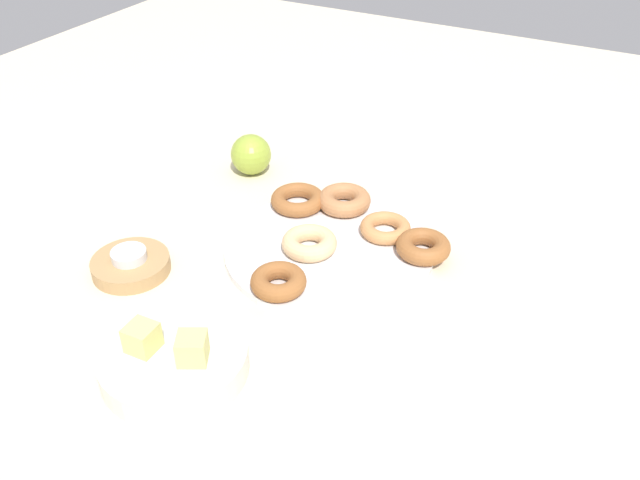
# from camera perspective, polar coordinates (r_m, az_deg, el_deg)

# --- Properties ---
(ground_plane) EXTENTS (2.40, 2.40, 0.00)m
(ground_plane) POSITION_cam_1_polar(r_m,az_deg,el_deg) (1.06, 0.76, -1.06)
(ground_plane) COLOR beige
(donut_plate) EXTENTS (0.33, 0.33, 0.01)m
(donut_plate) POSITION_cam_1_polar(r_m,az_deg,el_deg) (1.06, 0.76, -0.78)
(donut_plate) COLOR silver
(donut_plate) RESTS_ON ground_plane
(donut_0) EXTENTS (0.12, 0.12, 0.03)m
(donut_0) POSITION_cam_1_polar(r_m,az_deg,el_deg) (1.15, -1.92, 3.47)
(donut_0) COLOR #995B2D
(donut_0) RESTS_ON donut_plate
(donut_1) EXTENTS (0.12, 0.12, 0.02)m
(donut_1) POSITION_cam_1_polar(r_m,az_deg,el_deg) (1.08, 5.62, 1.03)
(donut_1) COLOR #C6844C
(donut_1) RESTS_ON donut_plate
(donut_2) EXTENTS (0.12, 0.12, 0.03)m
(donut_2) POSITION_cam_1_polar(r_m,az_deg,el_deg) (1.04, -0.92, -0.25)
(donut_2) COLOR #EABC84
(donut_2) RESTS_ON donut_plate
(donut_3) EXTENTS (0.11, 0.11, 0.03)m
(donut_3) POSITION_cam_1_polar(r_m,az_deg,el_deg) (1.14, 2.09, 3.44)
(donut_3) COLOR #B27547
(donut_3) RESTS_ON donut_plate
(donut_4) EXTENTS (0.12, 0.12, 0.03)m
(donut_4) POSITION_cam_1_polar(r_m,az_deg,el_deg) (1.04, 8.83, -0.55)
(donut_4) COLOR #995B2D
(donut_4) RESTS_ON donut_plate
(donut_5) EXTENTS (0.12, 0.12, 0.03)m
(donut_5) POSITION_cam_1_polar(r_m,az_deg,el_deg) (0.96, -3.58, -3.56)
(donut_5) COLOR #995B2D
(donut_5) RESTS_ON donut_plate
(candle_holder) EXTENTS (0.12, 0.12, 0.02)m
(candle_holder) POSITION_cam_1_polar(r_m,az_deg,el_deg) (1.05, -15.89, -2.09)
(candle_holder) COLOR tan
(candle_holder) RESTS_ON ground_plane
(tealight) EXTENTS (0.05, 0.05, 0.01)m
(tealight) POSITION_cam_1_polar(r_m,az_deg,el_deg) (1.04, -16.05, -1.25)
(tealight) COLOR silver
(tealight) RESTS_ON candle_holder
(fruit_bowl) EXTENTS (0.19, 0.19, 0.04)m
(fruit_bowl) POSITION_cam_1_polar(r_m,az_deg,el_deg) (0.87, -12.38, -10.03)
(fruit_bowl) COLOR silver
(fruit_bowl) RESTS_ON ground_plane
(melon_chunk_left) EXTENTS (0.05, 0.05, 0.04)m
(melon_chunk_left) POSITION_cam_1_polar(r_m,az_deg,el_deg) (0.83, -10.89, -9.09)
(melon_chunk_left) COLOR #DBD67A
(melon_chunk_left) RESTS_ON fruit_bowl
(melon_chunk_right) EXTENTS (0.04, 0.04, 0.04)m
(melon_chunk_right) POSITION_cam_1_polar(r_m,az_deg,el_deg) (0.86, -15.00, -8.08)
(melon_chunk_right) COLOR #DBD67A
(melon_chunk_right) RESTS_ON fruit_bowl
(apple) EXTENTS (0.08, 0.08, 0.08)m
(apple) POSITION_cam_1_polar(r_m,az_deg,el_deg) (1.27, -5.93, 7.30)
(apple) COLOR #93AD38
(apple) RESTS_ON ground_plane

